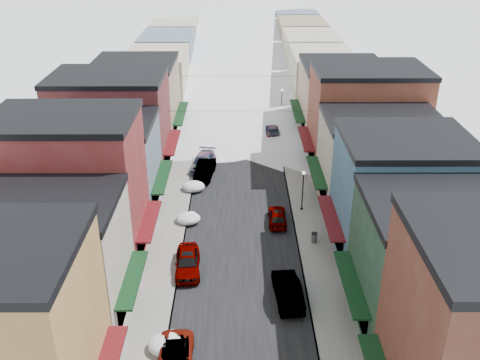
{
  "coord_description": "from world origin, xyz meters",
  "views": [
    {
      "loc": [
        -0.21,
        -18.0,
        25.77
      ],
      "look_at": [
        0.0,
        30.65,
        2.02
      ],
      "focal_mm": 40.0,
      "sensor_mm": 36.0,
      "label": 1
    }
  ],
  "objects_px": {
    "car_silver_sedan": "(188,262)",
    "streetlamp_near": "(303,186)",
    "car_green_sedan": "(288,290)",
    "car_white_suv": "(175,359)",
    "car_dark_hatch": "(205,170)",
    "trash_can": "(314,238)"
  },
  "relations": [
    {
      "from": "car_white_suv",
      "to": "trash_can",
      "type": "distance_m",
      "value": 17.98
    },
    {
      "from": "car_white_suv",
      "to": "streetlamp_near",
      "type": "relative_size",
      "value": 1.2
    },
    {
      "from": "car_green_sedan",
      "to": "car_white_suv",
      "type": "bearing_deg",
      "value": 36.48
    },
    {
      "from": "car_white_suv",
      "to": "trash_can",
      "type": "bearing_deg",
      "value": 50.55
    },
    {
      "from": "car_white_suv",
      "to": "car_silver_sedan",
      "type": "height_order",
      "value": "car_silver_sedan"
    },
    {
      "from": "car_green_sedan",
      "to": "car_silver_sedan",
      "type": "bearing_deg",
      "value": -30.06
    },
    {
      "from": "car_silver_sedan",
      "to": "car_white_suv",
      "type": "bearing_deg",
      "value": -93.42
    },
    {
      "from": "car_silver_sedan",
      "to": "car_dark_hatch",
      "type": "distance_m",
      "value": 17.73
    },
    {
      "from": "trash_can",
      "to": "streetlamp_near",
      "type": "distance_m",
      "value": 6.37
    },
    {
      "from": "trash_can",
      "to": "car_silver_sedan",
      "type": "bearing_deg",
      "value": -159.73
    },
    {
      "from": "car_silver_sedan",
      "to": "trash_can",
      "type": "relative_size",
      "value": 5.38
    },
    {
      "from": "car_dark_hatch",
      "to": "car_silver_sedan",
      "type": "bearing_deg",
      "value": -84.26
    },
    {
      "from": "car_dark_hatch",
      "to": "trash_can",
      "type": "relative_size",
      "value": 5.53
    },
    {
      "from": "car_white_suv",
      "to": "car_green_sedan",
      "type": "xyz_separation_m",
      "value": [
        7.72,
        6.75,
        0.17
      ]
    },
    {
      "from": "streetlamp_near",
      "to": "car_green_sedan",
      "type": "bearing_deg",
      "value": -100.6
    },
    {
      "from": "streetlamp_near",
      "to": "trash_can",
      "type": "bearing_deg",
      "value": -85.82
    },
    {
      "from": "trash_can",
      "to": "streetlamp_near",
      "type": "relative_size",
      "value": 0.22
    },
    {
      "from": "car_white_suv",
      "to": "trash_can",
      "type": "relative_size",
      "value": 5.38
    },
    {
      "from": "car_green_sedan",
      "to": "car_dark_hatch",
      "type": "bearing_deg",
      "value": -75.68
    },
    {
      "from": "car_silver_sedan",
      "to": "streetlamp_near",
      "type": "relative_size",
      "value": 1.2
    },
    {
      "from": "car_silver_sedan",
      "to": "car_green_sedan",
      "type": "distance_m",
      "value": 8.63
    },
    {
      "from": "car_dark_hatch",
      "to": "car_green_sedan",
      "type": "relative_size",
      "value": 0.98
    }
  ]
}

